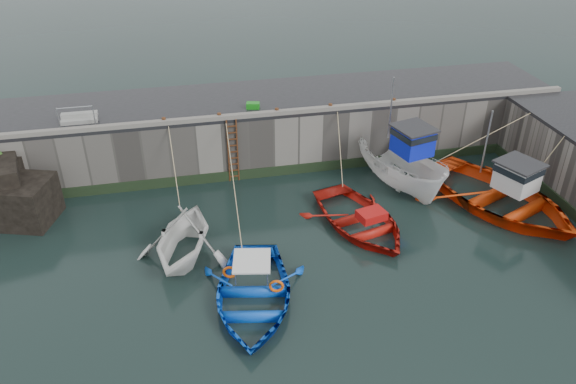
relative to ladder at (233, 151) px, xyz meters
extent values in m
plane|color=black|center=(2.00, -9.91, -1.59)|extent=(120.00, 120.00, 0.00)
cube|color=slate|center=(2.00, 2.59, -0.09)|extent=(30.00, 5.00, 3.00)
cube|color=black|center=(2.00, 2.59, 1.49)|extent=(30.00, 5.00, 0.16)
cube|color=slate|center=(2.00, 0.24, 1.67)|extent=(30.00, 0.30, 0.20)
cube|color=black|center=(2.00, 0.05, -1.34)|extent=(30.00, 0.08, 0.50)
cube|color=black|center=(-9.20, -1.51, -0.64)|extent=(2.96, 2.83, 1.90)
cube|color=black|center=(-10.20, -0.31, -0.44)|extent=(2.01, 1.83, 2.30)
cone|color=#2D591E|center=(-9.50, -1.71, 0.09)|extent=(0.44, 0.44, 0.45)
cone|color=#2D591E|center=(-10.00, -0.11, 0.99)|extent=(0.44, 0.44, 0.45)
cylinder|color=#3F1E0F|center=(-0.22, 0.01, 0.01)|extent=(0.07, 0.07, 3.20)
cylinder|color=#3F1E0F|center=(0.22, 0.01, 0.01)|extent=(0.07, 0.07, 3.20)
cube|color=#3F1E0F|center=(0.00, -0.01, -1.34)|extent=(0.44, 0.06, 0.05)
cube|color=#3F1E0F|center=(0.00, -0.01, -1.01)|extent=(0.44, 0.06, 0.05)
cube|color=#3F1E0F|center=(0.00, -0.01, -0.68)|extent=(0.44, 0.06, 0.05)
cube|color=#3F1E0F|center=(0.00, -0.01, -0.35)|extent=(0.44, 0.06, 0.05)
cube|color=#3F1E0F|center=(0.00, -0.01, -0.02)|extent=(0.44, 0.06, 0.05)
cube|color=#3F1E0F|center=(0.00, -0.01, 0.31)|extent=(0.44, 0.06, 0.05)
cube|color=#3F1E0F|center=(0.00, -0.01, 0.64)|extent=(0.44, 0.06, 0.05)
cube|color=#3F1E0F|center=(0.00, -0.01, 0.97)|extent=(0.44, 0.06, 0.05)
cube|color=#3F1E0F|center=(0.00, -0.01, 1.30)|extent=(0.44, 0.06, 0.05)
imported|color=white|center=(-2.70, -5.47, -1.59)|extent=(5.13, 5.53, 2.39)
imported|color=blue|center=(-0.50, -8.72, -1.59)|extent=(5.06, 6.33, 1.17)
imported|color=red|center=(4.70, -4.99, -1.59)|extent=(5.24, 6.40, 1.16)
imported|color=white|center=(7.68, -2.03, -0.78)|extent=(3.70, 6.39, 2.32)
cube|color=#0C1BC0|center=(7.83, -2.61, 0.98)|extent=(1.73, 1.80, 1.20)
cube|color=black|center=(7.83, -2.61, 1.33)|extent=(1.80, 1.88, 0.28)
cube|color=#262628|center=(7.83, -2.61, 1.62)|extent=(1.98, 2.05, 0.08)
cylinder|color=#A5A8AD|center=(7.38, -0.87, 1.88)|extent=(0.08, 0.08, 3.00)
imported|color=#F2400C|center=(11.28, -4.83, -1.16)|extent=(7.95, 9.09, 1.57)
cube|color=silver|center=(11.52, -5.38, 0.23)|extent=(1.88, 1.93, 1.20)
cube|color=black|center=(11.52, -5.38, 0.58)|extent=(1.95, 2.01, 0.28)
cube|color=#262628|center=(11.52, -5.38, 0.87)|extent=(2.14, 2.19, 0.08)
cylinder|color=#A5A8AD|center=(10.81, -3.72, 1.13)|extent=(0.08, 0.08, 3.00)
cube|color=#188418|center=(1.22, 1.24, 1.71)|extent=(0.69, 0.53, 0.28)
cylinder|color=#A5A8AD|center=(-7.50, 0.69, 2.07)|extent=(0.05, 0.05, 1.00)
cylinder|color=#A5A8AD|center=(-6.00, 0.69, 2.07)|extent=(0.05, 0.05, 1.00)
cylinder|color=#A5A8AD|center=(-6.75, 0.69, 2.53)|extent=(1.50, 0.05, 0.05)
cube|color=gray|center=(-6.75, 1.19, 1.66)|extent=(1.60, 0.35, 0.18)
cube|color=gray|center=(-6.75, 1.54, 1.84)|extent=(1.60, 0.35, 0.18)
cylinder|color=#3F1E0F|center=(-3.00, 0.34, 1.71)|extent=(0.18, 0.18, 0.28)
cylinder|color=#3F1E0F|center=(-0.50, 0.34, 1.71)|extent=(0.18, 0.18, 0.28)
cylinder|color=#3F1E0F|center=(2.20, 0.34, 1.71)|extent=(0.18, 0.18, 0.28)
cylinder|color=#3F1E0F|center=(4.80, 0.34, 1.71)|extent=(0.18, 0.18, 0.28)
cylinder|color=#3F1E0F|center=(8.00, 0.34, 1.71)|extent=(0.18, 0.18, 0.28)
camera|label=1|loc=(-2.43, -23.63, 12.05)|focal=35.00mm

